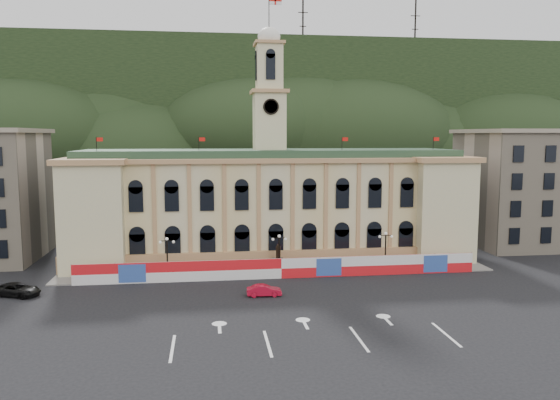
{
  "coord_description": "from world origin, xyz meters",
  "views": [
    {
      "loc": [
        -8.84,
        -50.46,
        17.65
      ],
      "look_at": [
        0.24,
        18.0,
        9.44
      ],
      "focal_mm": 35.0,
      "sensor_mm": 36.0,
      "label": 1
    }
  ],
  "objects": [
    {
      "name": "ground",
      "position": [
        0.0,
        0.0,
        0.0
      ],
      "size": [
        260.0,
        260.0,
        0.0
      ],
      "primitive_type": "plane",
      "color": "black",
      "rests_on": "ground"
    },
    {
      "name": "statue",
      "position": [
        0.0,
        18.0,
        1.19
      ],
      "size": [
        1.4,
        1.4,
        3.72
      ],
      "color": "#595651",
      "rests_on": "ground"
    },
    {
      "name": "side_building_right",
      "position": [
        43.0,
        30.93,
        9.33
      ],
      "size": [
        21.0,
        17.0,
        18.6
      ],
      "color": "#BFAE93",
      "rests_on": "ground"
    },
    {
      "name": "lamp_left",
      "position": [
        -14.0,
        17.0,
        3.07
      ],
      "size": [
        1.96,
        0.44,
        5.15
      ],
      "color": "black",
      "rests_on": "ground"
    },
    {
      "name": "pavement",
      "position": [
        0.0,
        17.75,
        0.08
      ],
      "size": [
        56.0,
        5.5,
        0.16
      ],
      "primitive_type": "cube",
      "color": "slate",
      "rests_on": "ground"
    },
    {
      "name": "black_suv",
      "position": [
        -29.92,
        11.39,
        0.72
      ],
      "size": [
        5.91,
        6.82,
        1.44
      ],
      "primitive_type": "imported",
      "rotation": [
        0.0,
        0.0,
        1.2
      ],
      "color": "black",
      "rests_on": "ground"
    },
    {
      "name": "lamp_right",
      "position": [
        14.0,
        17.0,
        3.07
      ],
      "size": [
        1.96,
        0.44,
        5.15
      ],
      "color": "black",
      "rests_on": "ground"
    },
    {
      "name": "hill_ridge",
      "position": [
        0.03,
        121.99,
        19.48
      ],
      "size": [
        230.0,
        80.0,
        64.0
      ],
      "color": "black",
      "rests_on": "ground"
    },
    {
      "name": "hoarding_fence",
      "position": [
        0.06,
        15.07,
        1.25
      ],
      "size": [
        50.0,
        0.44,
        2.5
      ],
      "color": "red",
      "rests_on": "ground"
    },
    {
      "name": "lane_markings",
      "position": [
        0.0,
        -5.0,
        0.0
      ],
      "size": [
        26.0,
        10.0,
        0.02
      ],
      "primitive_type": null,
      "color": "white",
      "rests_on": "ground"
    },
    {
      "name": "lamp_center",
      "position": [
        0.0,
        17.0,
        3.07
      ],
      "size": [
        1.96,
        0.44,
        5.15
      ],
      "color": "black",
      "rests_on": "ground"
    },
    {
      "name": "city_hall",
      "position": [
        0.0,
        27.63,
        7.85
      ],
      "size": [
        56.2,
        17.6,
        37.1
      ],
      "color": "beige",
      "rests_on": "ground"
    },
    {
      "name": "red_sedan",
      "position": [
        -2.89,
        7.79,
        0.63
      ],
      "size": [
        1.59,
        3.93,
        1.26
      ],
      "primitive_type": "imported",
      "rotation": [
        0.0,
        0.0,
        1.54
      ],
      "color": "#B50C25",
      "rests_on": "ground"
    }
  ]
}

